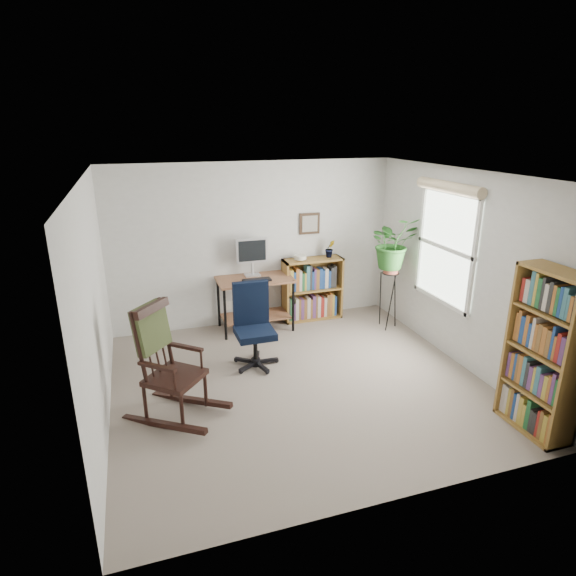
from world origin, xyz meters
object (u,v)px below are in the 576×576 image
object	(u,v)px
low_bookshelf	(312,289)
desk	(255,304)
rocking_chair	(174,362)
tall_bookshelf	(544,354)
office_chair	(255,327)

from	to	relation	value
low_bookshelf	desk	bearing A→B (deg)	-172.69
rocking_chair	tall_bookshelf	bearing A→B (deg)	-70.41
desk	office_chair	world-z (taller)	office_chair
desk	office_chair	size ratio (longest dim) A/B	1.02
desk	low_bookshelf	world-z (taller)	low_bookshelf
desk	low_bookshelf	bearing A→B (deg)	7.31
desk	rocking_chair	xyz separation A→B (m)	(-1.34, -1.94, 0.23)
rocking_chair	tall_bookshelf	distance (m)	3.59
low_bookshelf	tall_bookshelf	size ratio (longest dim) A/B	0.58
rocking_chair	tall_bookshelf	size ratio (longest dim) A/B	0.75
rocking_chair	low_bookshelf	size ratio (longest dim) A/B	1.28
office_chair	desk	bearing A→B (deg)	77.23
rocking_chair	low_bookshelf	bearing A→B (deg)	-6.69
rocking_chair	tall_bookshelf	world-z (taller)	tall_bookshelf
office_chair	low_bookshelf	bearing A→B (deg)	47.20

